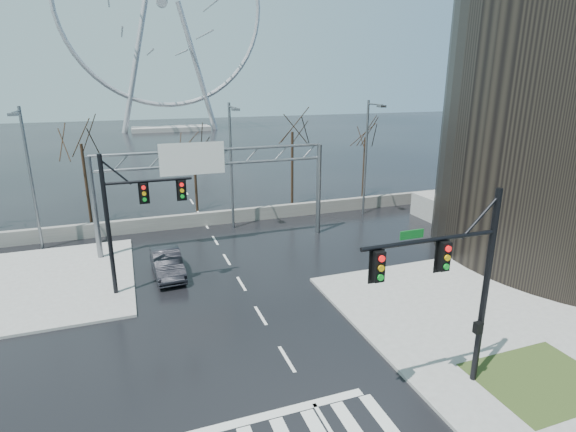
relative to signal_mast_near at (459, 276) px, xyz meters
name	(u,v)px	position (x,y,z in m)	size (l,w,h in m)	color
ground	(287,359)	(-5.14, 4.04, -4.87)	(260.00, 260.00, 0.00)	black
sidewalk_right_ext	(446,300)	(4.86, 6.04, -4.80)	(12.00, 10.00, 0.15)	gray
sidewalk_far	(45,283)	(-16.14, 16.04, -4.80)	(10.00, 12.00, 0.15)	gray
grass_strip	(541,380)	(3.86, -0.96, -4.72)	(5.00, 4.00, 0.02)	#303F1A
barrier_wall	(206,219)	(-5.14, 24.04, -4.32)	(52.00, 0.50, 1.10)	slate
signal_mast_near	(459,276)	(0.00, 0.00, 0.00)	(5.52, 0.41, 8.00)	black
signal_mast_far	(129,211)	(-11.01, 13.00, -0.04)	(4.72, 0.41, 8.00)	black
sign_gantry	(209,176)	(-5.52, 19.00, 0.31)	(16.36, 0.40, 7.60)	slate
streetlight_left	(28,169)	(-17.14, 22.20, 1.01)	(0.50, 2.55, 10.00)	slate
streetlight_mid	(232,157)	(-3.14, 22.20, 1.01)	(0.50, 2.55, 10.00)	slate
streetlight_right	(368,149)	(8.86, 22.20, 1.01)	(0.50, 2.55, 10.00)	slate
tree_left	(82,153)	(-14.14, 27.54, 1.10)	(3.75, 3.75, 7.50)	black
tree_center	(194,155)	(-5.14, 28.54, 0.30)	(3.25, 3.25, 6.50)	black
tree_right	(292,140)	(3.86, 27.54, 1.34)	(3.90, 3.90, 7.80)	black
tree_far_right	(365,144)	(11.86, 28.04, 0.54)	(3.40, 3.40, 6.80)	black
ferris_wheel	(162,11)	(-0.14, 99.04, 21.26)	(45.00, 6.00, 50.91)	gray
car	(167,263)	(-9.12, 14.84, -4.09)	(1.66, 4.76, 1.57)	black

